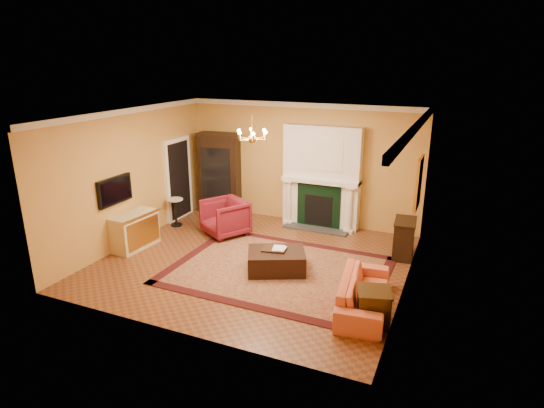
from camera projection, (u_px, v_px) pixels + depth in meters
The scene contains 26 objects.
floor at pixel (254, 262), 9.39m from camera, with size 6.00×5.50×0.02m, color brown.
ceiling at pixel (252, 114), 8.46m from camera, with size 6.00×5.50×0.02m, color white.
wall_back at pixel (301, 163), 11.34m from camera, with size 6.00×0.02×3.00m, color #CC8E49.
wall_front at pixel (169, 242), 6.52m from camera, with size 6.00×0.02×3.00m, color #CC8E49.
wall_left at pixel (131, 177), 10.07m from camera, with size 0.02×5.50×3.00m, color #CC8E49.
wall_right at pixel (411, 212), 7.79m from camera, with size 0.02×5.50×3.00m, color #CC8E49.
fireplace at pixel (321, 179), 11.04m from camera, with size 1.90×0.70×2.50m.
crown_molding at pixel (272, 113), 9.32m from camera, with size 6.00×5.50×0.12m.
doorway at pixel (179, 179), 11.67m from camera, with size 0.08×1.05×2.10m.
tv_panel at pixel (115, 190), 9.57m from camera, with size 0.09×0.95×0.58m.
gilt_mirror at pixel (419, 183), 8.98m from camera, with size 0.06×0.76×1.05m.
chandelier at pixel (252, 136), 8.59m from camera, with size 0.63×0.55×0.53m.
oriental_rug at pixel (278, 270), 8.99m from camera, with size 4.14×3.11×0.02m, color #4C1011.
china_cabinet at pixel (221, 175), 12.07m from camera, with size 1.04×0.47×2.07m, color black.
wingback_armchair at pixel (225, 216), 10.68m from camera, with size 0.92×0.86×0.94m, color maroon.
pedestal_table at pixel (176, 210), 11.28m from camera, with size 0.39×0.39×0.70m.
commode at pixel (134, 231), 9.98m from camera, with size 0.50×1.06×0.79m, color beige.
coral_sofa at pixel (364, 288), 7.55m from camera, with size 1.90×0.55×0.74m, color #C65C3E.
end_table at pixel (373, 308), 7.12m from camera, with size 0.48×0.48×0.56m, color #35220E.
console_table at pixel (404, 239), 9.51m from camera, with size 0.40×0.70×0.78m, color black.
leather_ottoman at pixel (276, 261), 8.90m from camera, with size 1.10×0.80×0.41m, color black.
ottoman_tray at pixel (274, 249), 8.91m from camera, with size 0.46×0.36×0.03m, color black.
book_a at pixel (273, 242), 8.83m from camera, with size 0.22×0.03×0.30m, color gray.
book_b at pixel (275, 242), 8.84m from camera, with size 0.20×0.02×0.28m, color gray.
topiary_left at pixel (301, 167), 11.12m from camera, with size 0.16×0.16×0.42m.
topiary_right at pixel (347, 171), 10.68m from camera, with size 0.17×0.17×0.46m.
Camera 1 is at (3.76, -7.71, 4.02)m, focal length 30.00 mm.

